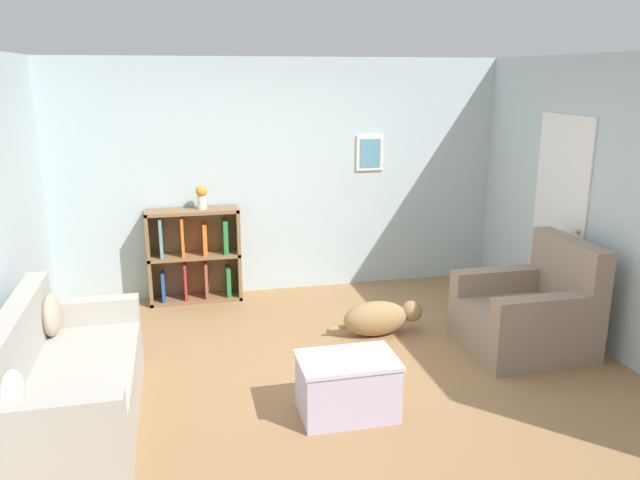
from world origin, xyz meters
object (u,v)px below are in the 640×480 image
(bookshelf, at_px, (195,256))
(coffee_table, at_px, (347,384))
(dog, at_px, (380,318))
(couch, at_px, (65,385))
(recliner_chair, at_px, (531,313))
(vase, at_px, (202,196))

(bookshelf, height_order, coffee_table, bookshelf)
(dog, bearing_deg, couch, -159.13)
(recliner_chair, distance_m, coffee_table, 2.06)
(vase, bearing_deg, dog, -40.94)
(couch, distance_m, bookshelf, 2.60)
(couch, relative_size, dog, 1.96)
(dog, bearing_deg, coffee_table, -117.54)
(bookshelf, distance_m, recliner_chair, 3.50)
(couch, xyz_separation_m, coffee_table, (1.97, -0.31, -0.08))
(bookshelf, xyz_separation_m, dog, (1.66, -1.38, -0.33))
(dog, xyz_separation_m, vase, (-1.56, 1.36, 1.00))
(couch, distance_m, dog, 2.85)
(recliner_chair, distance_m, vase, 3.50)
(coffee_table, bearing_deg, dog, 62.46)
(couch, bearing_deg, recliner_chair, 6.26)
(couch, height_order, dog, couch)
(vase, bearing_deg, bookshelf, 166.66)
(couch, bearing_deg, coffee_table, -8.85)
(couch, relative_size, bookshelf, 1.79)
(bookshelf, relative_size, dog, 1.09)
(recliner_chair, bearing_deg, dog, 154.39)
(coffee_table, height_order, vase, vase)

